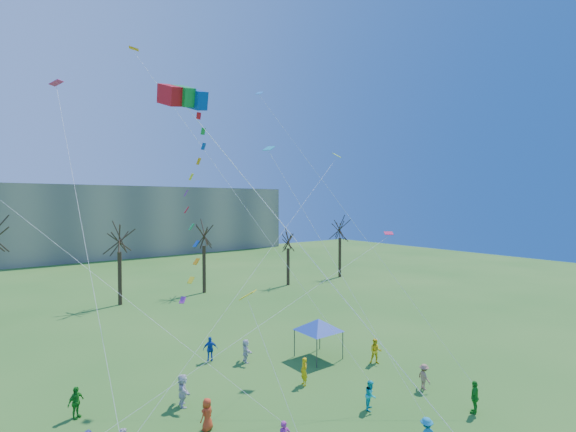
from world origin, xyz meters
TOP-DOWN VIEW (x-y plane):
  - distant_building at (22.00, 82.00)m, footprint 60.00×14.00m
  - bare_tree_row at (0.98, 36.32)m, footprint 69.14×8.81m
  - big_box_kite at (-2.56, 6.16)m, footprint 4.27×6.57m
  - canopy_tent_blue at (9.81, 12.40)m, footprint 3.93×3.93m
  - festival_crowd at (-0.81, 7.87)m, footprint 26.12×17.08m
  - small_kites_aloft at (0.12, 10.78)m, footprint 28.31×17.90m

SIDE VIEW (x-z plane):
  - festival_crowd at x=-0.81m, z-range -0.08..1.77m
  - canopy_tent_blue at x=9.81m, z-range 1.02..3.96m
  - bare_tree_row at x=0.98m, z-range 1.40..12.30m
  - distant_building at x=22.00m, z-range 0.00..15.00m
  - big_box_kite at x=-2.56m, z-range 2.14..20.78m
  - small_kites_aloft at x=0.12m, z-range -1.88..28.52m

